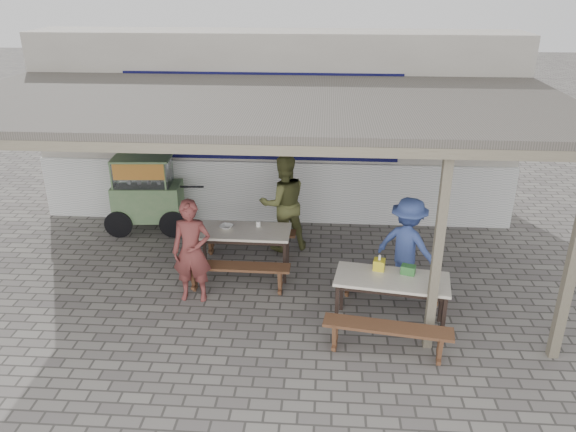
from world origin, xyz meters
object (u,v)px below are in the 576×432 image
(table_left, at_px, (242,235))
(vendor_cart, at_px, (146,191))
(bench_left_street, at_px, (237,272))
(condiment_bowl, at_px, (226,227))
(bench_left_wall, at_px, (248,237))
(tissue_box, at_px, (379,265))
(patron_street_side, at_px, (192,251))
(patron_wall_side, at_px, (283,203))
(bench_right_wall, at_px, (392,280))
(patron_right_table, at_px, (407,246))
(table_right, at_px, (392,283))
(condiment_jar, at_px, (258,224))
(bench_right_street, at_px, (387,333))
(donation_box, at_px, (408,270))

(table_left, distance_m, vendor_cart, 2.50)
(bench_left_street, xyz_separation_m, condiment_bowl, (-0.25, 0.66, 0.43))
(bench_left_wall, relative_size, tissue_box, 10.81)
(condiment_bowl, bearing_deg, patron_street_side, -111.32)
(patron_wall_side, relative_size, condiment_bowl, 8.33)
(bench_left_street, bearing_deg, table_left, 90.00)
(table_left, bearing_deg, bench_left_street, -90.00)
(bench_right_wall, height_order, patron_right_table, patron_right_table)
(table_right, bearing_deg, vendor_cart, 153.96)
(tissue_box, bearing_deg, condiment_jar, 144.20)
(bench_right_wall, xyz_separation_m, condiment_bowl, (-2.55, 0.74, 0.43))
(vendor_cart, bearing_deg, patron_wall_side, -16.77)
(table_right, bearing_deg, bench_right_street, -90.00)
(patron_wall_side, bearing_deg, table_left, 38.20)
(vendor_cart, relative_size, tissue_box, 11.88)
(table_left, bearing_deg, condiment_bowl, 168.82)
(table_right, bearing_deg, tissue_box, 133.58)
(table_left, height_order, table_right, same)
(bench_right_wall, bearing_deg, bench_left_street, -173.66)
(table_right, height_order, patron_wall_side, patron_wall_side)
(table_left, xyz_separation_m, tissue_box, (2.04, -1.14, 0.15))
(bench_left_wall, relative_size, vendor_cart, 0.91)
(bench_right_wall, height_order, condiment_jar, condiment_jar)
(table_right, height_order, bench_right_wall, table_right)
(table_left, bearing_deg, table_right, -31.13)
(patron_right_table, bearing_deg, bench_left_wall, 12.63)
(bench_left_wall, relative_size, bench_right_street, 0.99)
(bench_left_street, height_order, bench_right_wall, same)
(patron_wall_side, bearing_deg, table_right, 105.52)
(bench_right_wall, distance_m, vendor_cart, 4.84)
(bench_left_wall, height_order, tissue_box, tissue_box)
(tissue_box, height_order, condiment_jar, tissue_box)
(bench_left_wall, height_order, donation_box, donation_box)
(bench_left_street, relative_size, tissue_box, 10.81)
(bench_left_wall, height_order, bench_right_wall, same)
(bench_right_street, height_order, patron_wall_side, patron_wall_side)
(condiment_bowl, bearing_deg, bench_left_street, -69.24)
(patron_street_side, bearing_deg, bench_left_wall, 66.86)
(patron_street_side, bearing_deg, condiment_jar, 49.69)
(table_right, distance_m, patron_street_side, 2.85)
(vendor_cart, height_order, patron_street_side, patron_street_side)
(table_left, relative_size, donation_box, 8.22)
(condiment_bowl, bearing_deg, donation_box, -25.69)
(bench_left_street, xyz_separation_m, donation_box, (2.43, -0.63, 0.47))
(table_right, bearing_deg, table_left, 156.57)
(bench_right_street, bearing_deg, table_right, 90.00)
(vendor_cart, bearing_deg, patron_right_table, -26.66)
(bench_left_street, xyz_separation_m, patron_street_side, (-0.60, -0.23, 0.44))
(table_left, bearing_deg, bench_left_wall, 90.00)
(patron_wall_side, height_order, patron_right_table, patron_wall_side)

